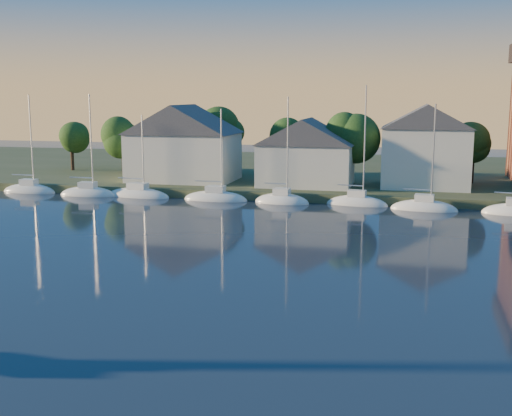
% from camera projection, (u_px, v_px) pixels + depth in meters
% --- Properties ---
extents(shoreline_land, '(160.00, 50.00, 2.00)m').
position_uv_depth(shoreline_land, '(365.00, 177.00, 94.12)').
color(shoreline_land, '#344126').
rests_on(shoreline_land, ground).
extents(wooden_dock, '(120.00, 3.00, 1.00)m').
position_uv_depth(wooden_dock, '(352.00, 202.00, 72.09)').
color(wooden_dock, brown).
rests_on(wooden_dock, ground).
extents(clubhouse_west, '(13.65, 9.45, 9.64)m').
position_uv_depth(clubhouse_west, '(184.00, 142.00, 81.83)').
color(clubhouse_west, silver).
rests_on(clubhouse_west, shoreline_land).
extents(clubhouse_centre, '(11.55, 8.40, 8.08)m').
position_uv_depth(clubhouse_centre, '(306.00, 151.00, 77.36)').
color(clubhouse_centre, silver).
rests_on(clubhouse_centre, shoreline_land).
extents(clubhouse_east, '(10.50, 8.40, 9.80)m').
position_uv_depth(clubhouse_east, '(426.00, 145.00, 75.92)').
color(clubhouse_east, silver).
rests_on(clubhouse_east, shoreline_land).
extents(tree_line, '(93.40, 5.40, 8.90)m').
position_uv_depth(tree_line, '(377.00, 132.00, 80.92)').
color(tree_line, '#332117').
rests_on(tree_line, shoreline_land).
extents(moored_fleet, '(95.50, 2.40, 12.05)m').
position_uv_depth(moored_fleet, '(387.00, 207.00, 68.29)').
color(moored_fleet, silver).
rests_on(moored_fleet, ground).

